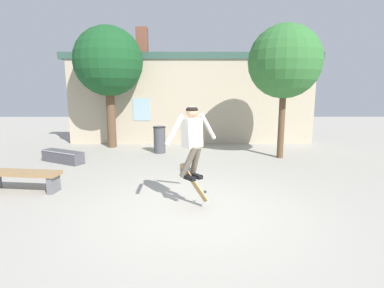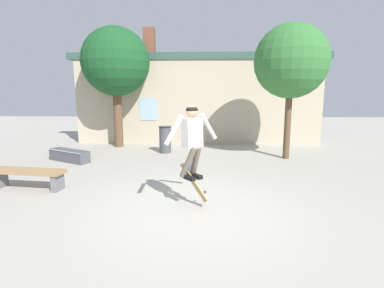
% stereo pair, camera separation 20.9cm
% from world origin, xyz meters
% --- Properties ---
extents(ground_plane, '(40.00, 40.00, 0.00)m').
position_xyz_m(ground_plane, '(0.00, 0.00, 0.00)').
color(ground_plane, '#A39E93').
extents(building_backdrop, '(10.53, 0.52, 4.63)m').
position_xyz_m(building_backdrop, '(-0.03, 7.20, 1.91)').
color(building_backdrop, '#B7A88E').
rests_on(building_backdrop, ground_plane).
extents(tree_right, '(2.29, 2.29, 4.21)m').
position_xyz_m(tree_right, '(2.91, 4.41, 3.06)').
color(tree_right, brown).
rests_on(tree_right, ground_plane).
extents(tree_left, '(2.57, 2.57, 4.54)m').
position_xyz_m(tree_left, '(-3.10, 6.31, 3.22)').
color(tree_left, brown).
rests_on(tree_left, ground_plane).
extents(park_bench, '(1.70, 0.61, 0.45)m').
position_xyz_m(park_bench, '(-3.71, 1.11, 0.33)').
color(park_bench, '#99754C').
rests_on(park_bench, ground_plane).
extents(skate_ledge, '(1.49, 1.06, 0.36)m').
position_xyz_m(skate_ledge, '(-3.96, 3.77, 0.18)').
color(skate_ledge, '#4C4C51').
rests_on(skate_ledge, ground_plane).
extents(trash_bin, '(0.45, 0.45, 0.95)m').
position_xyz_m(trash_bin, '(-1.13, 5.20, 0.49)').
color(trash_bin, '#47474C').
rests_on(trash_bin, ground_plane).
extents(skater, '(0.97, 0.84, 1.35)m').
position_xyz_m(skater, '(-0.01, 0.17, 1.36)').
color(skater, silver).
extents(skateboard_flipping, '(0.55, 0.39, 0.77)m').
position_xyz_m(skateboard_flipping, '(0.02, 0.22, 0.47)').
color(skateboard_flipping, '#AD894C').
extents(skateboard_resting, '(0.27, 0.84, 0.08)m').
position_xyz_m(skateboard_resting, '(-0.18, 2.94, 0.07)').
color(skateboard_resting, '#2D519E').
rests_on(skateboard_resting, ground_plane).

